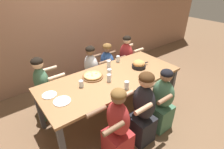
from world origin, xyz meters
TOP-DOWN VIEW (x-y plane):
  - ground_plane at (0.00, 0.00)m, footprint 18.00×18.00m
  - restaurant_back_panel at (0.00, 1.71)m, footprint 10.00×0.06m
  - dining_table at (0.00, 0.00)m, footprint 2.36×0.99m
  - pizza_board_main at (-0.25, 0.19)m, footprint 0.35×0.35m
  - skillet_bowl at (0.59, -0.03)m, footprint 0.36×0.25m
  - empty_plate_a at (-0.99, 0.14)m, footprint 0.20×0.20m
  - empty_plate_b at (-0.91, -0.09)m, footprint 0.23×0.23m
  - drinking_glass_a at (0.45, 0.39)m, footprint 0.07×0.07m
  - drinking_glass_b at (-0.53, 0.06)m, footprint 0.07×0.07m
  - drinking_glass_c at (-0.12, -0.07)m, footprint 0.07×0.07m
  - drinking_glass_d at (-0.04, -0.39)m, footprint 0.07×0.07m
  - drinking_glass_e at (-0.02, 0.04)m, footprint 0.07×0.07m
  - drinking_glass_f at (0.16, 0.31)m, footprint 0.07×0.07m
  - diner_far_midright at (0.44, 0.72)m, footprint 0.51×0.40m
  - diner_near_center at (0.00, -0.72)m, footprint 0.51×0.40m
  - diner_far_right at (0.97, 0.72)m, footprint 0.51×0.40m
  - diner_far_left at (-0.93, 0.72)m, footprint 0.51×0.40m
  - diner_far_center at (0.04, 0.72)m, footprint 0.51×0.40m
  - diner_near_midleft at (-0.47, -0.72)m, footprint 0.51×0.40m
  - diner_near_midright at (0.43, -0.72)m, footprint 0.51×0.40m

SIDE VIEW (x-z plane):
  - ground_plane at x=0.00m, z-range 0.00..0.00m
  - diner_far_midright at x=0.44m, z-range -0.05..1.02m
  - diner_near_midright at x=0.43m, z-range -0.05..1.04m
  - diner_far_center at x=0.04m, z-range -0.05..1.05m
  - diner_far_right at x=0.97m, z-range -0.05..1.07m
  - diner_near_midleft at x=-0.47m, z-range -0.05..1.08m
  - diner_far_left at x=-0.93m, z-range -0.05..1.08m
  - diner_near_center at x=0.00m, z-range -0.04..1.14m
  - dining_table at x=0.00m, z-range 0.32..1.10m
  - empty_plate_b at x=-0.91m, z-range 0.78..0.80m
  - empty_plate_a at x=-0.99m, z-range 0.78..0.80m
  - pizza_board_main at x=-0.25m, z-range 0.79..0.84m
  - drinking_glass_b at x=-0.53m, z-range 0.78..0.88m
  - drinking_glass_a at x=0.45m, z-range 0.78..0.90m
  - drinking_glass_d at x=-0.04m, z-range 0.78..0.90m
  - drinking_glass_e at x=-0.02m, z-range 0.78..0.91m
  - drinking_glass_c at x=-0.12m, z-range 0.78..0.91m
  - skillet_bowl at x=0.59m, z-range 0.78..0.92m
  - drinking_glass_f at x=0.16m, z-range 0.78..0.92m
  - restaurant_back_panel at x=0.00m, z-range 0.00..3.20m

